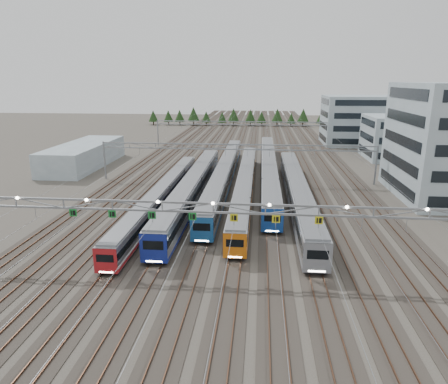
# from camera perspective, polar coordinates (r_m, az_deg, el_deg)

# --- Properties ---
(ground) EXTENTS (400.00, 400.00, 0.00)m
(ground) POSITION_cam_1_polar(r_m,az_deg,el_deg) (45.78, -1.48, -11.00)
(ground) COLOR #47423A
(ground) RESTS_ON ground
(track_bed) EXTENTS (54.00, 260.00, 5.42)m
(track_bed) POSITION_cam_1_polar(r_m,az_deg,el_deg) (141.92, 3.28, 8.10)
(track_bed) COLOR #2D2823
(track_bed) RESTS_ON ground
(train_a) EXTENTS (2.62, 51.15, 3.41)m
(train_a) POSITION_cam_1_polar(r_m,az_deg,el_deg) (67.60, -8.77, -0.40)
(train_a) COLOR black
(train_a) RESTS_ON ground
(train_b) EXTENTS (3.19, 53.01, 4.16)m
(train_b) POSITION_cam_1_polar(r_m,az_deg,el_deg) (70.11, -4.48, 0.66)
(train_b) COLOR black
(train_b) RESTS_ON ground
(train_c) EXTENTS (3.03, 64.10, 3.95)m
(train_c) POSITION_cam_1_polar(r_m,az_deg,el_deg) (81.12, 0.08, 2.73)
(train_c) COLOR black
(train_c) RESTS_ON ground
(train_d) EXTENTS (2.80, 58.57, 3.65)m
(train_d) POSITION_cam_1_polar(r_m,az_deg,el_deg) (74.01, 3.05, 1.30)
(train_d) COLOR black
(train_d) RESTS_ON ground
(train_e) EXTENTS (3.04, 67.30, 3.96)m
(train_e) POSITION_cam_1_polar(r_m,az_deg,el_deg) (86.49, 6.39, 3.47)
(train_e) COLOR black
(train_e) RESTS_ON ground
(train_f) EXTENTS (3.11, 53.15, 4.05)m
(train_f) POSITION_cam_1_polar(r_m,az_deg,el_deg) (68.83, 10.37, 0.10)
(train_f) COLOR black
(train_f) RESTS_ON ground
(gantry_near) EXTENTS (56.36, 0.61, 8.08)m
(gantry_near) POSITION_cam_1_polar(r_m,az_deg,el_deg) (42.93, -1.63, -2.61)
(gantry_near) COLOR gray
(gantry_near) RESTS_ON ground
(gantry_mid) EXTENTS (56.36, 0.36, 8.00)m
(gantry_mid) POSITION_cam_1_polar(r_m,az_deg,el_deg) (81.94, 1.77, 5.83)
(gantry_mid) COLOR gray
(gantry_mid) RESTS_ON ground
(gantry_far) EXTENTS (56.36, 0.36, 8.00)m
(gantry_far) POSITION_cam_1_polar(r_m,az_deg,el_deg) (126.43, 3.06, 9.38)
(gantry_far) COLOR gray
(gantry_far) RESTS_ON ground
(depot_bldg_mid) EXTENTS (14.00, 16.00, 11.30)m
(depot_bldg_mid) POSITION_cam_1_polar(r_m,az_deg,el_deg) (115.86, 23.06, 7.18)
(depot_bldg_mid) COLOR #90A1AB
(depot_bldg_mid) RESTS_ON ground
(depot_bldg_north) EXTENTS (22.00, 18.00, 15.43)m
(depot_bldg_north) POSITION_cam_1_polar(r_m,az_deg,el_deg) (138.02, 18.64, 9.69)
(depot_bldg_north) COLOR #90A1AB
(depot_bldg_north) RESTS_ON ground
(west_shed) EXTENTS (10.00, 30.00, 5.44)m
(west_shed) POSITION_cam_1_polar(r_m,az_deg,el_deg) (103.70, -19.37, 5.01)
(west_shed) COLOR #90A1AB
(west_shed) RESTS_ON ground
(treeline) EXTENTS (87.50, 5.60, 7.02)m
(treeline) POSITION_cam_1_polar(r_m,az_deg,el_deg) (183.91, 2.51, 10.75)
(treeline) COLOR #332114
(treeline) RESTS_ON ground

